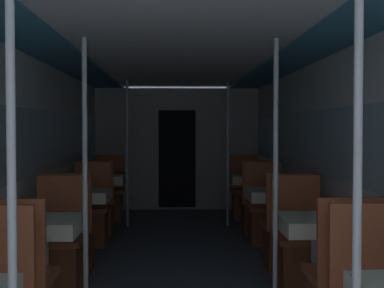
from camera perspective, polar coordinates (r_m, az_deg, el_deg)
wall_left at (r=5.35m, az=-16.93°, el=-1.96°), size 0.05×10.30×2.10m
wall_right at (r=5.37m, az=14.15°, el=-1.92°), size 0.05×10.30×2.10m
ceiling_panel at (r=5.20m, az=-1.36°, el=9.73°), size 2.87×10.30×0.07m
bulkhead_far at (r=9.28m, az=-1.60°, el=-0.56°), size 2.82×0.09×2.10m
support_pole_left_0 at (r=2.36m, az=-18.65°, el=-7.46°), size 0.04×0.04×2.10m
dining_table_left_1 at (r=4.25m, az=-15.83°, el=-9.24°), size 0.59×0.59×0.74m
chair_left_far_1 at (r=4.90m, az=-14.06°, el=-11.56°), size 0.45×0.45×0.99m
support_pole_left_1 at (r=4.13m, az=-11.34°, el=-3.47°), size 0.04×0.04×2.10m
dining_table_left_2 at (r=6.01m, az=-11.63°, el=-5.98°), size 0.59×0.59×0.74m
chair_left_near_2 at (r=5.48m, az=-12.69°, el=-10.11°), size 0.45×0.45×0.99m
chair_left_far_2 at (r=6.65m, az=-10.73°, el=-7.99°), size 0.45×0.45×0.99m
dining_table_left_3 at (r=7.80m, az=-9.37°, el=-4.19°), size 0.59×0.59×0.74m
chair_left_near_3 at (r=7.25m, az=-9.98°, el=-7.18°), size 0.45×0.45×0.99m
chair_left_far_3 at (r=8.44m, az=-8.82°, el=-5.91°), size 0.45×0.45×0.99m
support_pole_left_3 at (r=7.73m, az=-6.92°, el=-1.01°), size 0.04×0.04×2.10m
support_pole_right_0 at (r=2.39m, az=17.20°, el=-7.32°), size 0.04×0.04×2.10m
dining_table_right_1 at (r=4.28m, az=13.35°, el=-9.16°), size 0.59×0.59×0.74m
chair_right_far_1 at (r=4.92m, az=11.43°, el=-11.48°), size 0.45×0.45×0.99m
support_pole_right_1 at (r=4.14m, az=8.90°, el=-3.43°), size 0.04×0.04×2.10m
dining_table_right_2 at (r=6.03m, az=8.77°, el=-5.94°), size 0.59×0.59×0.74m
chair_right_near_2 at (r=5.50m, az=9.94°, el=-10.05°), size 0.45×0.45×0.99m
chair_right_far_2 at (r=6.67m, az=7.78°, el=-7.95°), size 0.45×0.45×0.99m
dining_table_right_3 at (r=7.82m, az=6.28°, el=-4.16°), size 0.59×0.59×0.74m
chair_right_near_3 at (r=7.27m, az=6.96°, el=-7.15°), size 0.45×0.45×0.99m
chair_right_far_3 at (r=8.45m, az=5.69°, el=-5.88°), size 0.45×0.45×0.99m
support_pole_right_3 at (r=7.74m, az=3.84°, el=-1.00°), size 0.04×0.04×2.10m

